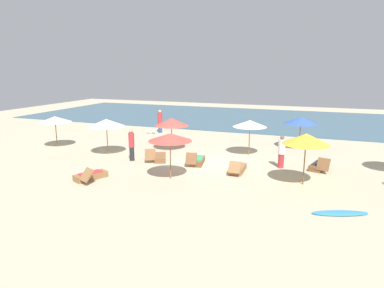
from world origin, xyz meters
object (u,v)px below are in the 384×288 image
Objects in this scene: lounger_0 at (90,176)px; lounger_1 at (238,169)px; person_1 at (281,152)px; umbrella_3 at (55,119)px; umbrella_1 at (106,123)px; umbrella_7 at (250,124)px; person_0 at (160,121)px; umbrella_6 at (170,137)px; umbrella_4 at (172,122)px; lounger_3 at (197,161)px; lounger_4 at (159,157)px; umbrella_5 at (301,120)px; umbrella_0 at (306,139)px; person_4 at (132,145)px; surfboard at (340,213)px; dog at (151,132)px; lounger_2 at (319,166)px.

lounger_0 is 1.04× the size of lounger_1.
umbrella_3 is at bearing -178.83° from person_1.
umbrella_1 reaches higher than person_1.
umbrella_7 is (7.93, 2.77, -0.01)m from umbrella_1.
umbrella_6 is at bearing -61.82° from person_0.
lounger_1 is at bearing -31.88° from umbrella_4.
lounger_3 is at bearing -168.44° from person_1.
person_1 reaches higher than lounger_4.
umbrella_1 is 11.96m from umbrella_5.
umbrella_0 is at bearing -14.46° from lounger_3.
lounger_4 is at bearing 21.17° from person_4.
lounger_4 is at bearing 170.13° from umbrella_0.
umbrella_5 is at bearing 94.53° from umbrella_0.
lounger_3 is (-4.92, -5.59, -1.65)m from umbrella_5.
umbrella_7 is (12.16, 2.30, 0.07)m from umbrella_3.
lounger_1 is at bearing 38.35° from umbrella_6.
umbrella_4 is 11.62m from surfboard.
lounger_3 is (-2.36, 0.65, 0.01)m from lounger_1.
dog is at bearing 132.98° from lounger_3.
umbrella_1 is 6.11m from umbrella_6.
person_4 is at bearing -75.13° from person_0.
umbrella_6 is (-5.24, -8.36, 0.16)m from umbrella_5.
person_1 is at bearing 31.93° from lounger_0.
umbrella_3 reaches higher than lounger_2.
umbrella_3 is 7.61m from umbrella_4.
umbrella_1 is 1.22× the size of person_4.
umbrella_7 is (-3.26, 4.29, -0.18)m from umbrella_0.
umbrella_1 reaches higher than lounger_4.
umbrella_5 reaches higher than surfboard.
umbrella_0 is at bearing -62.29° from person_1.
umbrella_7 is at bearing -29.40° from person_0.
surfboard is at bearing -11.19° from umbrella_6.
lounger_1 is 11.43m from person_0.
lounger_1 is (-2.57, -6.24, -1.66)m from umbrella_5.
umbrella_4 is 1.04× the size of surfboard.
umbrella_4 is at bearing 79.36° from lounger_0.
umbrella_6 is 1.24× the size of lounger_2.
surfboard is (4.51, -3.54, -0.13)m from lounger_1.
umbrella_6 is 1.21× the size of person_4.
umbrella_5 reaches higher than person_0.
lounger_1 is 0.99× the size of lounger_3.
umbrella_0 is 15.54m from umbrella_3.
person_1 reaches higher than lounger_1.
umbrella_0 is at bearing -34.61° from dog.
umbrella_4 is 0.99× the size of umbrella_6.
lounger_0 is 0.87× the size of surfboard.
person_4 is (-1.09, -3.02, -0.87)m from umbrella_4.
person_1 is at bearing 38.43° from lounger_1.
lounger_3 is at bearing 9.69° from person_4.
umbrella_3 is at bearing 174.27° from lounger_1.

